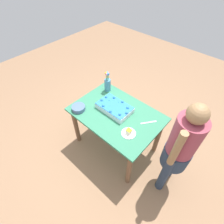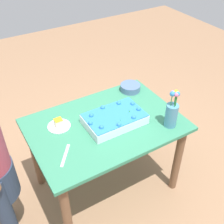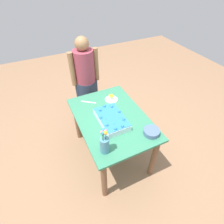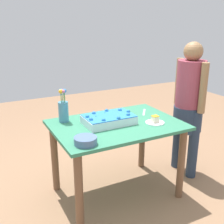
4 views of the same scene
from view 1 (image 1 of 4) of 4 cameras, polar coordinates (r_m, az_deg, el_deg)
ground_plane at (r=2.98m, az=1.20°, el=-10.49°), size 8.00×8.00×0.00m
dining_table at (r=2.48m, az=1.42°, el=-2.61°), size 1.21×0.84×0.76m
sheet_cake at (r=2.39m, az=0.81°, el=1.47°), size 0.47×0.30×0.11m
serving_plate_with_slice at (r=2.15m, az=5.45°, el=-6.66°), size 0.18×0.18×0.07m
cake_knife at (r=2.32m, az=11.85°, el=-3.34°), size 0.14×0.18×0.00m
flower_vase at (r=2.66m, az=-1.46°, el=9.24°), size 0.10×0.10×0.32m
fruit_bowl at (r=2.45m, az=-10.88°, el=1.32°), size 0.18×0.18×0.06m
person_standing at (r=2.08m, az=21.40°, el=-10.66°), size 0.31×0.45×1.49m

